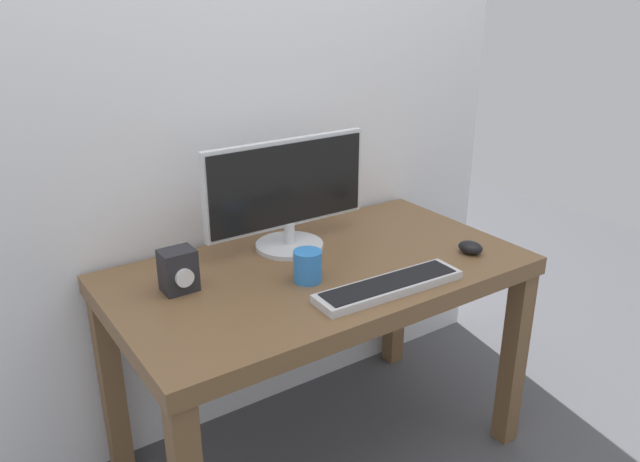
# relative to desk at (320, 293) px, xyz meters

# --- Properties ---
(ground_plane) EXTENTS (6.00, 6.00, 0.00)m
(ground_plane) POSITION_rel_desk_xyz_m (0.00, 0.00, -0.64)
(ground_plane) COLOR #4C4C51
(wall_back) EXTENTS (2.16, 0.04, 3.00)m
(wall_back) POSITION_rel_desk_xyz_m (0.00, 0.40, 0.86)
(wall_back) COLOR silver
(wall_back) RESTS_ON ground_plane
(desk) EXTENTS (1.30, 0.72, 0.73)m
(desk) POSITION_rel_desk_xyz_m (0.00, 0.00, 0.00)
(desk) COLOR brown
(desk) RESTS_ON ground_plane
(monitor) EXTENTS (0.59, 0.23, 0.37)m
(monitor) POSITION_rel_desk_xyz_m (0.00, 0.19, 0.29)
(monitor) COLOR silver
(monitor) RESTS_ON desk
(keyboard_primary) EXTENTS (0.47, 0.13, 0.03)m
(keyboard_primary) POSITION_rel_desk_xyz_m (0.07, -0.25, 0.11)
(keyboard_primary) COLOR silver
(keyboard_primary) RESTS_ON desk
(mouse) EXTENTS (0.08, 0.10, 0.04)m
(mouse) POSITION_rel_desk_xyz_m (0.47, -0.19, 0.12)
(mouse) COLOR black
(mouse) RESTS_ON desk
(audio_controller) EXTENTS (0.10, 0.09, 0.13)m
(audio_controller) POSITION_rel_desk_xyz_m (-0.43, 0.09, 0.16)
(audio_controller) COLOR #232328
(audio_controller) RESTS_ON desk
(coffee_mug) EXTENTS (0.09, 0.09, 0.10)m
(coffee_mug) POSITION_rel_desk_xyz_m (-0.09, -0.06, 0.14)
(coffee_mug) COLOR #337FD8
(coffee_mug) RESTS_ON desk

